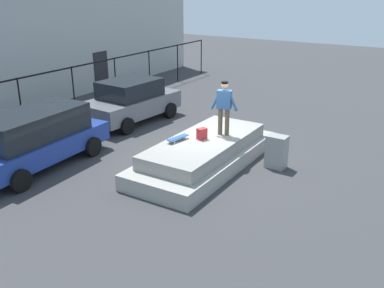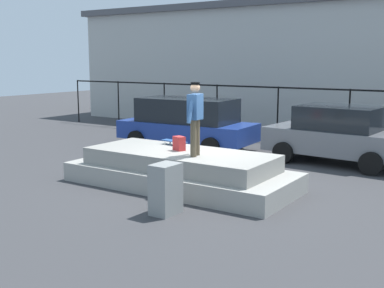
{
  "view_description": "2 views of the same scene",
  "coord_description": "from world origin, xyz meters",
  "px_view_note": "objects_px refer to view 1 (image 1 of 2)",
  "views": [
    {
      "loc": [
        -11.24,
        -6.47,
        5.36
      ],
      "look_at": [
        -0.3,
        0.33,
        0.51
      ],
      "focal_mm": 40.24,
      "sensor_mm": 36.0,
      "label": 1
    },
    {
      "loc": [
        6.21,
        -9.86,
        3.07
      ],
      "look_at": [
        -1.09,
        1.1,
        0.8
      ],
      "focal_mm": 46.03,
      "sensor_mm": 36.0,
      "label": 2
    }
  ],
  "objects_px": {
    "skateboard": "(178,138)",
    "car_grey_sedan_mid": "(131,100)",
    "car_blue_hatchback_near": "(34,138)",
    "skateboarder": "(224,104)",
    "backpack": "(202,134)",
    "utility_box": "(277,152)"
  },
  "relations": [
    {
      "from": "car_grey_sedan_mid",
      "to": "backpack",
      "type": "bearing_deg",
      "value": -116.88
    },
    {
      "from": "car_grey_sedan_mid",
      "to": "car_blue_hatchback_near",
      "type": "bearing_deg",
      "value": -174.84
    },
    {
      "from": "skateboard",
      "to": "car_grey_sedan_mid",
      "type": "height_order",
      "value": "car_grey_sedan_mid"
    },
    {
      "from": "skateboarder",
      "to": "car_grey_sedan_mid",
      "type": "bearing_deg",
      "value": 71.54
    },
    {
      "from": "utility_box",
      "to": "skateboarder",
      "type": "bearing_deg",
      "value": 104.23
    },
    {
      "from": "skateboarder",
      "to": "car_grey_sedan_mid",
      "type": "distance_m",
      "value": 5.54
    },
    {
      "from": "skateboard",
      "to": "utility_box",
      "type": "height_order",
      "value": "utility_box"
    },
    {
      "from": "utility_box",
      "to": "backpack",
      "type": "bearing_deg",
      "value": 119.65
    },
    {
      "from": "backpack",
      "to": "utility_box",
      "type": "height_order",
      "value": "backpack"
    },
    {
      "from": "car_blue_hatchback_near",
      "to": "utility_box",
      "type": "distance_m",
      "value": 7.41
    },
    {
      "from": "utility_box",
      "to": "car_grey_sedan_mid",
      "type": "bearing_deg",
      "value": 80.13
    },
    {
      "from": "skateboarder",
      "to": "backpack",
      "type": "bearing_deg",
      "value": 152.65
    },
    {
      "from": "car_blue_hatchback_near",
      "to": "utility_box",
      "type": "height_order",
      "value": "car_blue_hatchback_near"
    },
    {
      "from": "utility_box",
      "to": "skateboard",
      "type": "bearing_deg",
      "value": 123.63
    },
    {
      "from": "skateboard",
      "to": "skateboarder",
      "type": "bearing_deg",
      "value": -36.02
    },
    {
      "from": "car_blue_hatchback_near",
      "to": "car_grey_sedan_mid",
      "type": "relative_size",
      "value": 1.12
    },
    {
      "from": "car_grey_sedan_mid",
      "to": "utility_box",
      "type": "xyz_separation_m",
      "value": [
        -1.35,
        -6.82,
        -0.36
      ]
    },
    {
      "from": "utility_box",
      "to": "car_blue_hatchback_near",
      "type": "bearing_deg",
      "value": 122.22
    },
    {
      "from": "car_blue_hatchback_near",
      "to": "car_grey_sedan_mid",
      "type": "distance_m",
      "value": 5.17
    },
    {
      "from": "backpack",
      "to": "skateboarder",
      "type": "bearing_deg",
      "value": -7.12
    },
    {
      "from": "skateboarder",
      "to": "utility_box",
      "type": "bearing_deg",
      "value": -77.08
    },
    {
      "from": "car_blue_hatchback_near",
      "to": "skateboarder",
      "type": "bearing_deg",
      "value": -53.94
    }
  ]
}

